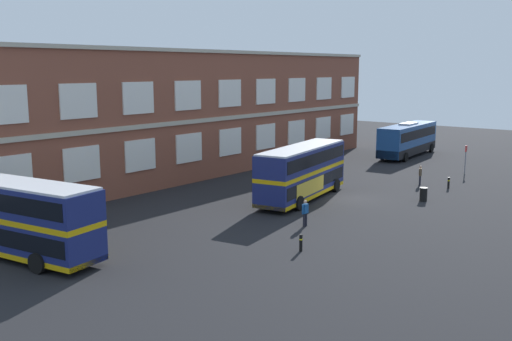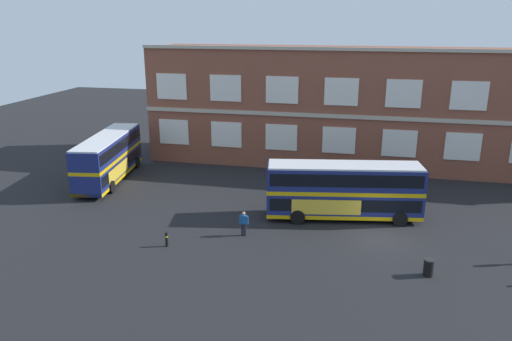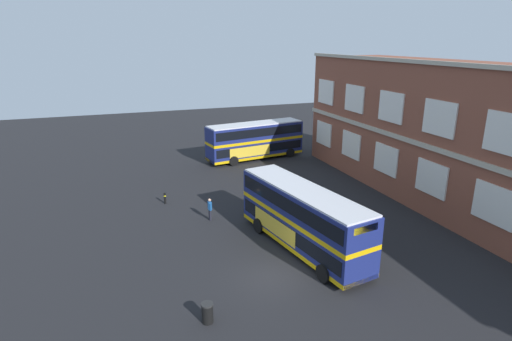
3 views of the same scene
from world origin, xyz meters
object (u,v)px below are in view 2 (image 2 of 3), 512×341
object	(u,v)px
station_litter_bin	(428,267)
safety_bollard_west	(167,239)
double_decker_near	(109,157)
double_decker_middle	(344,190)
waiting_passenger	(244,223)

from	to	relation	value
station_litter_bin	safety_bollard_west	distance (m)	15.90
double_decker_near	double_decker_middle	size ratio (longest dim) A/B	1.00
double_decker_middle	station_litter_bin	size ratio (longest dim) A/B	10.95
double_decker_near	waiting_passenger	distance (m)	17.06
double_decker_near	safety_bollard_west	world-z (taller)	double_decker_near
double_decker_middle	double_decker_near	bearing A→B (deg)	168.11
double_decker_middle	station_litter_bin	world-z (taller)	double_decker_middle
double_decker_near	safety_bollard_west	bearing A→B (deg)	-48.82
double_decker_near	double_decker_middle	bearing A→B (deg)	-11.89
waiting_passenger	station_litter_bin	bearing A→B (deg)	-14.68
double_decker_middle	safety_bollard_west	world-z (taller)	double_decker_middle
waiting_passenger	safety_bollard_west	size ratio (longest dim) A/B	1.79
double_decker_middle	waiting_passenger	distance (m)	7.82
station_litter_bin	double_decker_near	bearing A→B (deg)	155.44
double_decker_near	waiting_passenger	world-z (taller)	double_decker_near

